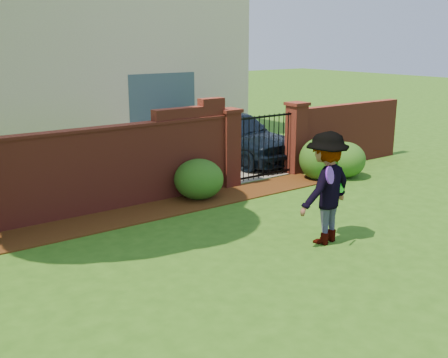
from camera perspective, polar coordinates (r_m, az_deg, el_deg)
ground at (r=8.69m, az=3.61°, el=-9.01°), size 80.00×80.00×0.01m
mulch_bed at (r=10.88m, az=-11.69°, el=-4.21°), size 11.10×1.08×0.03m
brick_wall at (r=10.86m, az=-18.48°, el=0.31°), size 8.70×0.31×2.16m
brick_wall_return at (r=15.69m, az=12.94°, el=4.69°), size 4.00×0.25×1.70m
pillar_left at (r=12.84m, az=0.51°, el=3.36°), size 0.50×0.50×1.88m
pillar_right at (r=14.24m, az=7.64°, el=4.37°), size 0.50×0.50×1.88m
iron_gate at (r=13.53m, az=4.25°, el=3.47°), size 1.78×0.03×1.60m
driveway at (r=16.88m, az=-4.64°, el=2.79°), size 3.20×8.00×0.01m
house at (r=19.09m, az=-17.97°, el=13.08°), size 12.40×6.40×6.30m
car at (r=15.52m, az=1.54°, el=4.57°), size 2.29×4.57×1.49m
shrub_left at (r=11.94m, az=-2.68°, el=-0.02°), size 1.11×1.11×0.90m
shrub_middle at (r=13.75m, az=9.96°, el=2.09°), size 0.96×0.96×1.06m
shrub_right at (r=14.13m, az=12.73°, el=1.99°), size 1.03×1.03×0.92m
man at (r=9.41m, az=10.91°, el=-1.00°), size 1.39×0.96×1.97m
frisbee_purple at (r=8.94m, az=11.15°, el=0.39°), size 0.30×0.19×0.29m
frisbee_green at (r=9.69m, az=12.27°, el=-0.63°), size 0.28×0.15×0.27m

